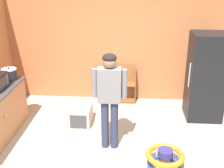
% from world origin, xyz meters
% --- Properties ---
extents(ground_plane, '(12.00, 12.00, 0.00)m').
position_xyz_m(ground_plane, '(0.00, 0.00, 0.00)').
color(ground_plane, '#B6A79C').
rests_on(ground_plane, ground).
extents(back_wall, '(5.20, 0.06, 2.70)m').
position_xyz_m(back_wall, '(0.00, 2.33, 1.35)').
color(back_wall, '#C16E41').
rests_on(back_wall, ground).
extents(refrigerator, '(0.73, 0.68, 1.78)m').
position_xyz_m(refrigerator, '(1.77, 1.49, 0.89)').
color(refrigerator, black).
rests_on(refrigerator, ground).
extents(bookshelf, '(0.80, 0.28, 0.85)m').
position_xyz_m(bookshelf, '(-0.08, 2.15, 0.36)').
color(bookshelf, brown).
rests_on(bookshelf, ground).
extents(standing_person, '(0.57, 0.23, 1.69)m').
position_xyz_m(standing_person, '(-0.09, 0.22, 1.03)').
color(standing_person, '#2D344D').
rests_on(standing_person, ground).
extents(baby_walker, '(0.60, 0.60, 0.32)m').
position_xyz_m(baby_walker, '(0.82, -0.30, 0.16)').
color(baby_walker, '#2849B1').
rests_on(baby_walker, ground).
extents(pet_carrier, '(0.42, 0.55, 0.36)m').
position_xyz_m(pet_carrier, '(-0.74, 1.00, 0.18)').
color(pet_carrier, beige).
rests_on(pet_carrier, ground).
extents(crock_pot, '(0.29, 0.29, 0.26)m').
position_xyz_m(crock_pot, '(-2.10, 1.02, 1.01)').
color(crock_pot, black).
rests_on(crock_pot, kitchen_counter).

